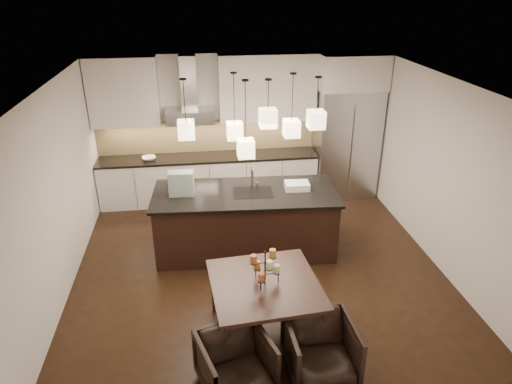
{
  "coord_description": "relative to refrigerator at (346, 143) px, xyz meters",
  "views": [
    {
      "loc": [
        -0.84,
        -5.91,
        4.05
      ],
      "look_at": [
        0.0,
        0.2,
        1.15
      ],
      "focal_mm": 32.0,
      "sensor_mm": 36.0,
      "label": 1
    }
  ],
  "objects": [
    {
      "name": "floor",
      "position": [
        -2.1,
        -2.38,
        -1.08
      ],
      "size": [
        5.5,
        5.5,
        0.02
      ],
      "primitive_type": "cube",
      "color": "black",
      "rests_on": "ground"
    },
    {
      "name": "ceiling",
      "position": [
        -2.1,
        -2.38,
        1.73
      ],
      "size": [
        5.5,
        5.5,
        0.02
      ],
      "primitive_type": "cube",
      "color": "white",
      "rests_on": "wall_back"
    },
    {
      "name": "wall_back",
      "position": [
        -2.1,
        0.38,
        0.32
      ],
      "size": [
        5.5,
        0.02,
        2.8
      ],
      "primitive_type": "cube",
      "color": "silver",
      "rests_on": "ground"
    },
    {
      "name": "wall_front",
      "position": [
        -2.1,
        -5.14,
        0.32
      ],
      "size": [
        5.5,
        0.02,
        2.8
      ],
      "primitive_type": "cube",
      "color": "silver",
      "rests_on": "ground"
    },
    {
      "name": "wall_left",
      "position": [
        -4.86,
        -2.38,
        0.32
      ],
      "size": [
        0.02,
        5.5,
        2.8
      ],
      "primitive_type": "cube",
      "color": "silver",
      "rests_on": "ground"
    },
    {
      "name": "wall_right",
      "position": [
        0.66,
        -2.38,
        0.32
      ],
      "size": [
        0.02,
        5.5,
        2.8
      ],
      "primitive_type": "cube",
      "color": "silver",
      "rests_on": "ground"
    },
    {
      "name": "refrigerator",
      "position": [
        0.0,
        0.0,
        0.0
      ],
      "size": [
        1.2,
        0.72,
        2.15
      ],
      "primitive_type": "cube",
      "color": "#B7B7BA",
      "rests_on": "floor"
    },
    {
      "name": "fridge_panel",
      "position": [
        0.0,
        0.0,
        1.4
      ],
      "size": [
        1.26,
        0.72,
        0.65
      ],
      "primitive_type": "cube",
      "color": "silver",
      "rests_on": "refrigerator"
    },
    {
      "name": "lower_cabinets",
      "position": [
        -2.73,
        0.05,
        -0.64
      ],
      "size": [
        4.21,
        0.62,
        0.88
      ],
      "primitive_type": "cube",
      "color": "silver",
      "rests_on": "floor"
    },
    {
      "name": "countertop",
      "position": [
        -2.73,
        0.05,
        -0.17
      ],
      "size": [
        4.21,
        0.66,
        0.04
      ],
      "primitive_type": "cube",
      "color": "black",
      "rests_on": "lower_cabinets"
    },
    {
      "name": "backsplash",
      "position": [
        -2.73,
        0.35,
        0.16
      ],
      "size": [
        4.21,
        0.02,
        0.63
      ],
      "primitive_type": "cube",
      "color": "tan",
      "rests_on": "countertop"
    },
    {
      "name": "upper_cab_left",
      "position": [
        -4.2,
        0.19,
        1.1
      ],
      "size": [
        1.25,
        0.35,
        1.25
      ],
      "primitive_type": "cube",
      "color": "silver",
      "rests_on": "wall_back"
    },
    {
      "name": "upper_cab_right",
      "position": [
        -1.55,
        0.19,
        1.1
      ],
      "size": [
        1.85,
        0.35,
        1.25
      ],
      "primitive_type": "cube",
      "color": "silver",
      "rests_on": "wall_back"
    },
    {
      "name": "hood_canopy",
      "position": [
        -3.03,
        0.1,
        0.65
      ],
      "size": [
        0.9,
        0.52,
        0.24
      ],
      "primitive_type": "cube",
      "color": "#B7B7BA",
      "rests_on": "wall_back"
    },
    {
      "name": "hood_chimney",
      "position": [
        -3.03,
        0.21,
        1.24
      ],
      "size": [
        0.3,
        0.28,
        0.96
      ],
      "primitive_type": "cube",
      "color": "#B7B7BA",
      "rests_on": "hood_canopy"
    },
    {
      "name": "fruit_bowl",
      "position": [
        -3.85,
        0.0,
        -0.12
      ],
      "size": [
        0.31,
        0.31,
        0.06
      ],
      "primitive_type": "imported",
      "rotation": [
        0.0,
        0.0,
        0.23
      ],
      "color": "silver",
      "rests_on": "countertop"
    },
    {
      "name": "island_body",
      "position": [
        -2.23,
        -1.9,
        -0.58
      ],
      "size": [
        2.85,
        1.28,
        0.98
      ],
      "primitive_type": "cube",
      "rotation": [
        0.0,
        0.0,
        -0.06
      ],
      "color": "black",
      "rests_on": "floor"
    },
    {
      "name": "island_top",
      "position": [
        -2.23,
        -1.9,
        -0.07
      ],
      "size": [
        2.94,
        1.38,
        0.04
      ],
      "primitive_type": "cube",
      "rotation": [
        0.0,
        0.0,
        -0.06
      ],
      "color": "black",
      "rests_on": "island_body"
    },
    {
      "name": "faucet",
      "position": [
        -2.11,
        -1.79,
        0.16
      ],
      "size": [
        0.13,
        0.27,
        0.42
      ],
      "primitive_type": null,
      "rotation": [
        0.0,
        0.0,
        -0.06
      ],
      "color": "silver",
      "rests_on": "island_top"
    },
    {
      "name": "tote_bag",
      "position": [
        -3.21,
        -1.86,
        0.14
      ],
      "size": [
        0.39,
        0.22,
        0.38
      ],
      "primitive_type": "cube",
      "rotation": [
        0.0,
        0.0,
        -0.06
      ],
      "color": "#1F5137",
      "rests_on": "island_top"
    },
    {
      "name": "food_container",
      "position": [
        -1.41,
        -1.89,
        0.01
      ],
      "size": [
        0.39,
        0.29,
        0.11
      ],
      "primitive_type": "cube",
      "rotation": [
        0.0,
        0.0,
        -0.06
      ],
      "color": "silver",
      "rests_on": "island_top"
    },
    {
      "name": "dining_table",
      "position": [
        -2.23,
        -3.9,
        -0.69
      ],
      "size": [
        1.36,
        1.36,
        0.76
      ],
      "primitive_type": null,
      "rotation": [
        0.0,
        0.0,
        0.08
      ],
      "color": "black",
      "rests_on": "floor"
    },
    {
      "name": "candelabra",
      "position": [
        -2.23,
        -3.9,
        -0.09
      ],
      "size": [
        0.39,
        0.39,
        0.45
      ],
      "primitive_type": null,
      "rotation": [
        0.0,
        0.0,
        0.08
      ],
      "color": "black",
      "rests_on": "dining_table"
    },
    {
      "name": "candle_a",
      "position": [
        -2.09,
        -3.89,
        -0.13
      ],
      "size": [
        0.08,
        0.08,
        0.1
      ],
      "primitive_type": "cylinder",
      "rotation": [
        0.0,
        0.0,
        0.08
      ],
      "color": "beige",
      "rests_on": "candelabra"
    },
    {
      "name": "candle_b",
      "position": [
        -2.31,
        -3.78,
        -0.13
      ],
      "size": [
        0.08,
        0.08,
        0.1
      ],
      "primitive_type": "cylinder",
      "rotation": [
        0.0,
        0.0,
        0.08
      ],
      "color": "#C48231",
      "rests_on": "candelabra"
    },
    {
      "name": "candle_c",
      "position": [
        -2.29,
        -4.02,
        -0.13
      ],
      "size": [
        0.08,
        0.08,
        0.1
      ],
      "primitive_type": "cylinder",
      "rotation": [
        0.0,
        0.0,
        0.08
      ],
      "color": "#B2572B",
      "rests_on": "candelabra"
    },
    {
      "name": "candle_d",
      "position": [
        -2.12,
        -3.8,
        0.03
      ],
      "size": [
        0.08,
        0.08,
        0.1
      ],
      "primitive_type": "cylinder",
      "rotation": [
        0.0,
        0.0,
        0.08
      ],
      "color": "#C48231",
      "rests_on": "candelabra"
    },
    {
      "name": "candle_e",
      "position": [
        -2.36,
        -3.89,
        0.03
      ],
      "size": [
        0.08,
        0.08,
        0.1
      ],
      "primitive_type": "cylinder",
      "rotation": [
        0.0,
        0.0,
        0.08
      ],
      "color": "#B2572B",
      "rests_on": "candelabra"
    },
    {
      "name": "candle_f",
      "position": [
        -2.2,
        -4.03,
        0.03
      ],
      "size": [
        0.08,
        0.08,
        0.1
      ],
      "primitive_type": "cylinder",
      "rotation": [
        0.0,
        0.0,
        0.08
      ],
      "color": "beige",
      "rests_on": "candelabra"
    },
    {
      "name": "armchair_left",
      "position": [
        -2.66,
        -4.69,
        -0.74
      ],
      "size": [
        0.91,
        0.92,
        0.68
      ],
      "primitive_type": "imported",
      "rotation": [
        0.0,
        0.0,
        0.3
      ],
      "color": "black",
      "rests_on": "floor"
    },
    {
      "name": "armchair_right",
      "position": [
        -1.72,
        -4.62,
        -0.73
      ],
      "size": [
        0.77,
        0.79,
        0.69
      ],
      "primitive_type": "imported",
      "rotation": [
        0.0,
        0.0,
        0.03
      ],
      "color": "black",
      "rests_on": "floor"
    },
    {
      "name": "pendant_a",
      "position": [
        -3.07,
        -1.89,
        0.99
      ],
      "size": [
        0.24,
        0.24,
        0.26
      ],
      "primitive_type": "cube",
      "color": "beige",
      "rests_on": "ceiling"
    },
    {
      "name": "pendant_b",
      "position": [
        -2.34,
        -1.51,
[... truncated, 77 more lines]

